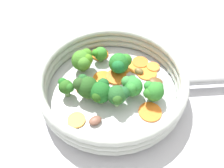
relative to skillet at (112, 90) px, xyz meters
The scene contains 32 objects.
ground_plane 0.01m from the skillet, ahead, with size 4.00×4.00×0.00m, color #B5B6BD.
skillet is the anchor object (origin of this frame).
skillet_rim_wall 0.03m from the skillet, ahead, with size 0.32×0.32×0.05m.
skillet_handle 0.24m from the skillet, 147.28° to the left, with size 0.02×0.02×0.19m, color #999B9E.
skillet_rivet_left 0.14m from the skillet, 132.48° to the left, with size 0.01×0.01×0.01m, color #B0B7B4.
skillet_rivet_right 0.14m from the skillet, 162.07° to the left, with size 0.01×0.01×0.01m, color #B4B6B9.
carrot_slice_0 0.07m from the skillet, 151.68° to the right, with size 0.03×0.03×0.00m, color orange.
carrot_slice_1 0.09m from the skillet, behind, with size 0.04×0.04×0.00m, color orange.
carrot_slice_2 0.06m from the skillet, 35.92° to the right, with size 0.03×0.03×0.00m, color orange.
carrot_slice_3 0.10m from the skillet, 103.99° to the left, with size 0.05×0.05×0.00m, color orange.
carrot_slice_4 0.12m from the skillet, 110.91° to the right, with size 0.04×0.04×0.01m, color orange.
carrot_slice_5 0.08m from the skillet, 160.60° to the right, with size 0.03×0.03×0.00m, color orange.
carrot_slice_6 0.04m from the skillet, 93.61° to the right, with size 0.05×0.05×0.00m, color orange.
carrot_slice_7 0.09m from the skillet, 142.06° to the right, with size 0.03×0.03×0.01m, color orange.
carrot_slice_8 0.03m from the skillet, 38.21° to the right, with size 0.04×0.04×0.00m, color orange.
carrot_slice_9 0.11m from the skillet, 12.61° to the left, with size 0.04×0.04×0.00m, color orange.
carrot_slice_10 0.04m from the skillet, 143.80° to the right, with size 0.05×0.05×0.01m, color orange.
carrot_slice_11 0.09m from the skillet, behind, with size 0.05×0.05×0.00m, color orange.
carrot_slice_12 0.11m from the skillet, 167.68° to the right, with size 0.04×0.04×0.01m, color orange.
carrot_slice_13 0.12m from the skillet, behind, with size 0.03×0.03×0.01m, color orange.
broccoli_floret_0 0.10m from the skillet, 108.18° to the right, with size 0.04×0.03×0.04m.
broccoli_floret_1 0.10m from the skillet, 77.04° to the right, with size 0.05×0.06×0.06m.
broccoli_floret_2 0.10m from the skillet, 123.71° to the left, with size 0.05×0.04×0.05m.
broccoli_floret_3 0.07m from the skillet, 16.42° to the right, with size 0.05×0.05×0.05m.
broccoli_floret_4 0.06m from the skillet, 119.55° to the left, with size 0.04×0.04×0.05m.
broccoli_floret_5 0.06m from the skillet, 70.01° to the left, with size 0.05×0.04×0.05m.
broccoli_floret_6 0.06m from the skillet, 21.07° to the left, with size 0.05×0.04×0.05m.
broccoli_floret_7 0.06m from the skillet, 146.51° to the right, with size 0.06×0.05×0.05m.
broccoli_floret_8 0.10m from the skillet, 26.46° to the right, with size 0.03×0.04×0.04m.
mushroom_piece_0 0.09m from the skillet, 32.37° to the left, with size 0.03×0.02×0.01m, color brown.
mushroom_piece_1 0.08m from the skillet, behind, with size 0.02×0.02×0.01m, color brown.
mushroom_piece_2 0.10m from the skillet, 152.61° to the left, with size 0.03×0.02×0.01m, color brown.
Camera 1 is at (0.19, 0.25, 0.39)m, focal length 35.00 mm.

